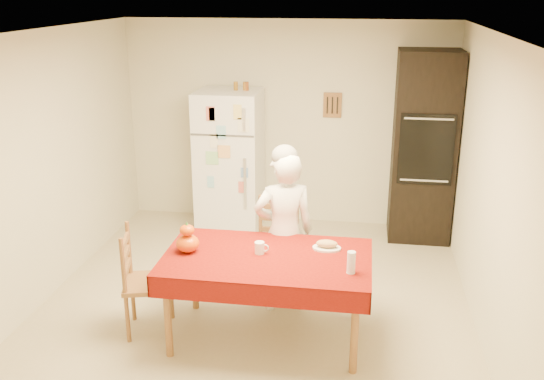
% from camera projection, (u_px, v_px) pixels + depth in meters
% --- Properties ---
extents(floor, '(4.50, 4.50, 0.00)m').
position_uv_depth(floor, '(255.00, 303.00, 5.75)').
color(floor, tan).
rests_on(floor, ground).
extents(room_shell, '(4.02, 4.52, 2.51)m').
position_uv_depth(room_shell, '(254.00, 137.00, 5.23)').
color(room_shell, beige).
rests_on(room_shell, ground).
extents(refrigerator, '(0.75, 0.74, 1.70)m').
position_uv_depth(refrigerator, '(230.00, 161.00, 7.33)').
color(refrigerator, white).
rests_on(refrigerator, floor).
extents(oven_cabinet, '(0.70, 0.62, 2.20)m').
position_uv_depth(oven_cabinet, '(424.00, 147.00, 6.96)').
color(oven_cabinet, black).
rests_on(oven_cabinet, floor).
extents(dining_table, '(1.70, 1.00, 0.76)m').
position_uv_depth(dining_table, '(267.00, 264.00, 4.98)').
color(dining_table, brown).
rests_on(dining_table, floor).
extents(chair_far, '(0.44, 0.42, 0.95)m').
position_uv_depth(chair_far, '(276.00, 243.00, 5.84)').
color(chair_far, brown).
rests_on(chair_far, floor).
extents(chair_left, '(0.49, 0.50, 0.95)m').
position_uv_depth(chair_left, '(140.00, 277.00, 5.15)').
color(chair_left, brown).
rests_on(chair_left, floor).
extents(seated_woman, '(0.63, 0.51, 1.51)m').
position_uv_depth(seated_woman, '(284.00, 232.00, 5.45)').
color(seated_woman, white).
rests_on(seated_woman, floor).
extents(coffee_mug, '(0.08, 0.08, 0.10)m').
position_uv_depth(coffee_mug, '(260.00, 248.00, 4.99)').
color(coffee_mug, white).
rests_on(coffee_mug, dining_table).
extents(pumpkin_lower, '(0.19, 0.19, 0.15)m').
position_uv_depth(pumpkin_lower, '(188.00, 243.00, 5.02)').
color(pumpkin_lower, '#E26305').
rests_on(pumpkin_lower, dining_table).
extents(pumpkin_upper, '(0.12, 0.12, 0.09)m').
position_uv_depth(pumpkin_upper, '(187.00, 230.00, 4.98)').
color(pumpkin_upper, '#E24E05').
rests_on(pumpkin_upper, pumpkin_lower).
extents(wine_glass, '(0.07, 0.07, 0.18)m').
position_uv_depth(wine_glass, '(351.00, 262.00, 4.64)').
color(wine_glass, silver).
rests_on(wine_glass, dining_table).
extents(bread_plate, '(0.24, 0.24, 0.02)m').
position_uv_depth(bread_plate, '(327.00, 248.00, 5.09)').
color(bread_plate, white).
rests_on(bread_plate, dining_table).
extents(bread_loaf, '(0.18, 0.10, 0.06)m').
position_uv_depth(bread_loaf, '(327.00, 244.00, 5.07)').
color(bread_loaf, '#A98053').
rests_on(bread_loaf, bread_plate).
extents(spice_jar_left, '(0.05, 0.05, 0.10)m').
position_uv_depth(spice_jar_left, '(236.00, 86.00, 7.08)').
color(spice_jar_left, '#8D5F19').
rests_on(spice_jar_left, refrigerator).
extents(spice_jar_mid, '(0.05, 0.05, 0.10)m').
position_uv_depth(spice_jar_mid, '(245.00, 86.00, 7.06)').
color(spice_jar_mid, '#925C1A').
rests_on(spice_jar_mid, refrigerator).
extents(spice_jar_right, '(0.05, 0.05, 0.10)m').
position_uv_depth(spice_jar_right, '(247.00, 86.00, 7.06)').
color(spice_jar_right, brown).
rests_on(spice_jar_right, refrigerator).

